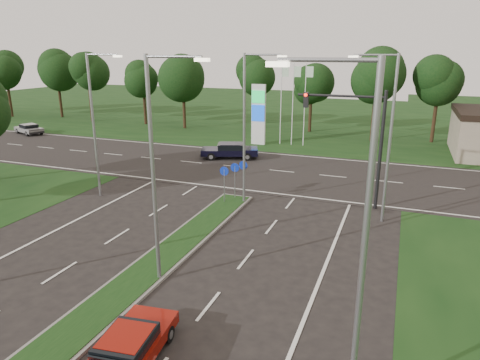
% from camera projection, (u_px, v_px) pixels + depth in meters
% --- Properties ---
extents(verge_far, '(160.00, 50.00, 0.02)m').
position_uv_depth(verge_far, '(333.00, 117.00, 61.76)').
color(verge_far, black).
rests_on(verge_far, ground).
extents(cross_road, '(160.00, 12.00, 0.02)m').
position_uv_depth(cross_road, '(270.00, 170.00, 34.05)').
color(cross_road, black).
rests_on(cross_road, ground).
extents(median_kerb, '(2.00, 26.00, 0.12)m').
position_uv_depth(median_kerb, '(113.00, 300.00, 16.15)').
color(median_kerb, slate).
rests_on(median_kerb, ground).
extents(streetlight_median_near, '(2.53, 0.22, 9.00)m').
position_uv_depth(streetlight_median_near, '(157.00, 162.00, 16.15)').
color(streetlight_median_near, gray).
rests_on(streetlight_median_near, ground).
extents(streetlight_median_far, '(2.53, 0.22, 9.00)m').
position_uv_depth(streetlight_median_far, '(247.00, 122.00, 25.09)').
color(streetlight_median_far, gray).
rests_on(streetlight_median_far, ground).
extents(streetlight_left_far, '(2.53, 0.22, 9.00)m').
position_uv_depth(streetlight_left_far, '(96.00, 119.00, 26.48)').
color(streetlight_left_far, gray).
rests_on(streetlight_left_far, ground).
extents(streetlight_right_far, '(2.53, 0.22, 9.00)m').
position_uv_depth(streetlight_right_far, '(387.00, 131.00, 22.41)').
color(streetlight_right_far, gray).
rests_on(streetlight_right_far, ground).
extents(streetlight_right_near, '(2.53, 0.22, 9.00)m').
position_uv_depth(streetlight_right_near, '(357.00, 231.00, 9.90)').
color(streetlight_right_near, gray).
rests_on(streetlight_right_near, ground).
extents(traffic_signal, '(5.10, 0.42, 7.00)m').
position_uv_depth(traffic_signal, '(359.00, 131.00, 24.87)').
color(traffic_signal, black).
rests_on(traffic_signal, ground).
extents(median_signs, '(1.16, 1.76, 2.38)m').
position_uv_depth(median_signs, '(234.00, 174.00, 26.76)').
color(median_signs, gray).
rests_on(median_signs, ground).
extents(gas_pylon, '(5.80, 1.26, 8.00)m').
position_uv_depth(gas_pylon, '(261.00, 113.00, 42.51)').
color(gas_pylon, silver).
rests_on(gas_pylon, ground).
extents(treeline_far, '(6.00, 6.00, 9.90)m').
position_uv_depth(treeline_far, '(315.00, 73.00, 46.28)').
color(treeline_far, black).
rests_on(treeline_far, ground).
extents(red_sedan, '(2.11, 4.15, 1.09)m').
position_uv_depth(red_sedan, '(128.00, 349.00, 12.72)').
color(red_sedan, maroon).
rests_on(red_sedan, ground).
extents(navy_sedan, '(5.29, 3.57, 1.35)m').
position_uv_depth(navy_sedan, '(230.00, 150.00, 37.63)').
color(navy_sedan, black).
rests_on(navy_sedan, ground).
extents(far_car_a, '(4.35, 3.03, 1.15)m').
position_uv_depth(far_car_a, '(29.00, 129.00, 48.70)').
color(far_car_a, gray).
rests_on(far_car_a, ground).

